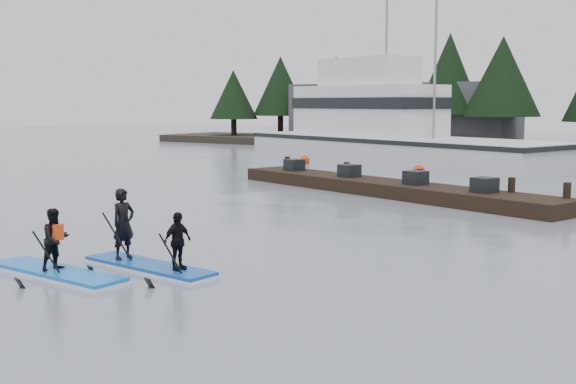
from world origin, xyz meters
The scene contains 8 objects.
ground centered at (0.00, 0.00, 0.00)m, with size 160.00×160.00×0.00m, color gray.
waterfront_building centered at (-14.00, 44.00, 2.50)m, with size 18.00×6.00×5.00m, color #4C4C51.
fishing_boat_large centered at (-7.76, 28.59, 0.88)m, with size 21.33×12.03×11.29m.
floating_dock centered at (-1.39, 14.86, 0.25)m, with size 15.22×2.03×0.51m, color black.
buoy_b centered at (-3.35, 22.62, 0.00)m, with size 0.61×0.61×0.61m, color red.
buoy_a centered at (-11.37, 24.98, 0.00)m, with size 0.61×0.61×0.61m, color red.
paddleboard_solo centered at (-1.22, -0.65, 0.42)m, with size 3.45×1.17×1.83m.
paddleboard_duo centered at (-0.11, 0.80, 0.54)m, with size 3.40×1.31×2.14m.
Camera 1 is at (10.52, -9.97, 3.47)m, focal length 45.00 mm.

